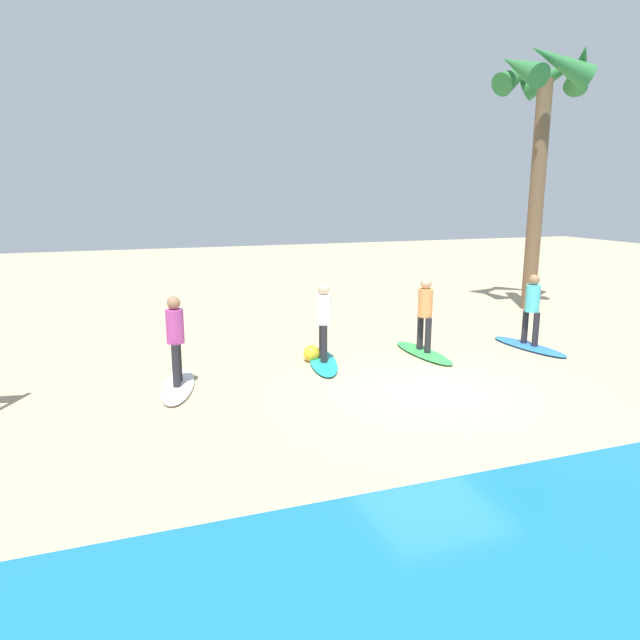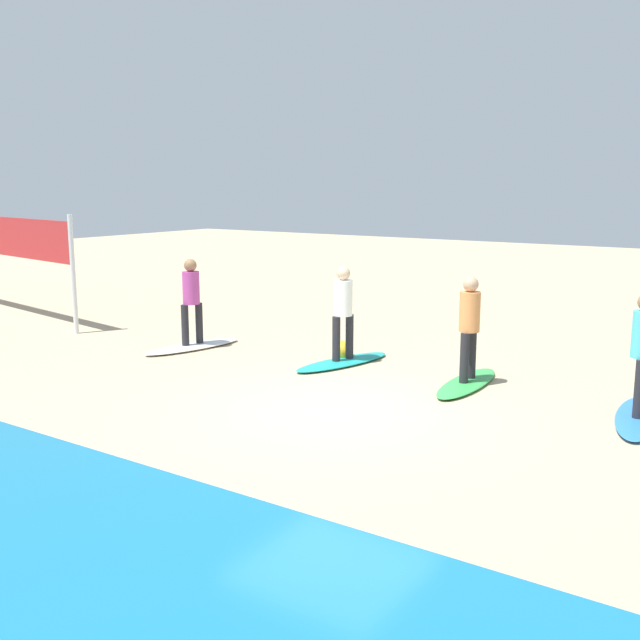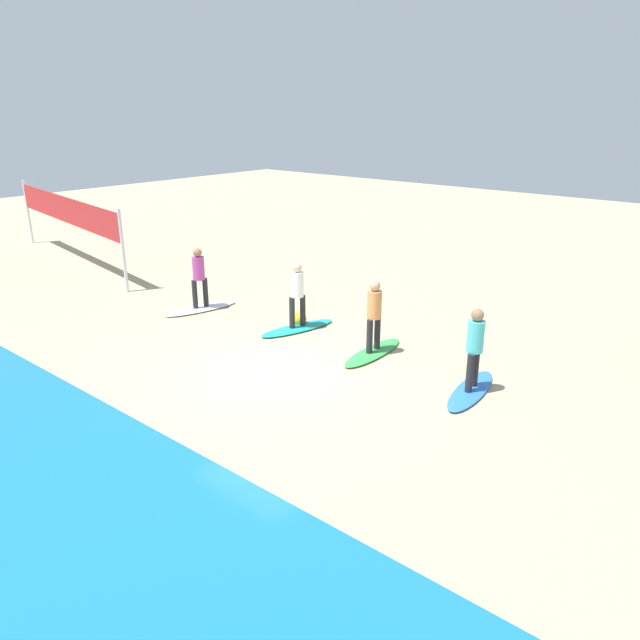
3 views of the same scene
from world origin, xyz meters
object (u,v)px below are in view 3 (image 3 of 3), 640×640
at_px(surfer_white, 199,273).
at_px(volleyball_net, 66,213).
at_px(surfboard_green, 373,352).
at_px(surfer_teal, 297,290).
at_px(surfer_blue, 475,343).
at_px(surfer_green, 374,311).
at_px(surfboard_teal, 298,328).
at_px(surfboard_white, 201,308).
at_px(surfboard_blue, 471,390).
at_px(beach_ball, 300,319).

bearing_deg(surfer_white, volleyball_net, -3.00).
relative_size(surfboard_green, surfer_teal, 1.28).
height_order(surfer_blue, surfboard_green, surfer_blue).
relative_size(surfboard_green, surfer_green, 1.28).
xyz_separation_m(surfer_green, surfer_teal, (2.36, -0.07, 0.00)).
relative_size(surfer_blue, surfboard_teal, 0.78).
height_order(surfboard_white, volleyball_net, volleyball_net).
distance_m(surfboard_blue, surfboard_white, 8.01).
height_order(surfboard_white, beach_ball, beach_ball).
bearing_deg(surfer_green, surfer_white, 5.11).
distance_m(surfboard_green, surfboard_teal, 2.36).
bearing_deg(surfboard_blue, surfer_teal, -103.14).
height_order(surfer_green, beach_ball, surfer_green).
height_order(surfboard_teal, volleyball_net, volleyball_net).
bearing_deg(surfboard_blue, surfer_blue, -124.85).
bearing_deg(surfer_green, surfboard_teal, -1.80).
relative_size(surfboard_teal, surfer_white, 1.28).
xyz_separation_m(surfer_green, beach_ball, (2.53, -0.33, -0.86)).
xyz_separation_m(surfer_blue, surfboard_teal, (4.95, -0.42, -0.99)).
xyz_separation_m(surfboard_blue, surfer_blue, (0.00, -0.00, 0.99)).
bearing_deg(volleyball_net, surfboard_teal, -179.10).
height_order(surfer_green, surfboard_teal, surfer_green).
distance_m(surfboard_blue, volleyball_net, 15.61).
bearing_deg(surfer_white, surfboard_white, 0.00).
bearing_deg(surfboard_green, surfboard_white, -87.71).
distance_m(surfboard_blue, surfer_blue, 0.99).
bearing_deg(surfer_green, surfer_blue, 172.39).
relative_size(surfer_blue, surfboard_green, 0.78).
bearing_deg(surfboard_teal, surfboard_blue, 98.96).
xyz_separation_m(surfboard_blue, beach_ball, (5.11, -0.68, 0.14)).
bearing_deg(volleyball_net, surfer_blue, 179.06).
xyz_separation_m(surfboard_green, surfer_teal, (2.36, -0.07, 0.99)).
bearing_deg(surfer_blue, volleyball_net, -0.94).
distance_m(surfer_green, surfboard_teal, 2.56).
relative_size(surfboard_green, beach_ball, 5.83).
bearing_deg(surfboard_teal, volleyball_net, -75.29).
height_order(surfer_teal, surfer_white, same).
xyz_separation_m(surfer_blue, surfboard_green, (2.59, -0.35, -0.99)).
bearing_deg(surfboard_teal, surfboard_white, -65.83).
bearing_deg(surfboard_white, surfboard_green, 107.34).
relative_size(surfer_blue, surfboard_white, 0.78).
distance_m(surfboard_white, volleyball_net, 7.72).
distance_m(surfboard_teal, volleyball_net, 10.71).
bearing_deg(surfboard_blue, surfboard_white, -97.29).
relative_size(surfboard_green, volleyball_net, 0.23).
distance_m(surfer_green, beach_ball, 2.69).
distance_m(surfer_green, volleyball_net, 12.95).
distance_m(surfboard_white, surfer_white, 0.99).
height_order(surfboard_teal, beach_ball, beach_ball).
bearing_deg(surfer_white, surfer_green, -174.89).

